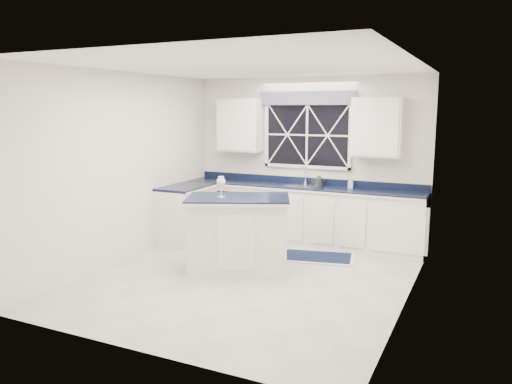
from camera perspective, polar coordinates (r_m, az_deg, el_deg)
The scene contains 13 objects.
ground at distance 6.64m, azimuth -0.86°, elevation -9.68°, with size 4.50×4.50×0.00m, color #A8A8A3.
back_wall at distance 8.39m, azimuth 5.91°, elevation 3.77°, with size 4.00×0.10×2.70m, color silver.
base_cabinets at distance 8.22m, azimuth 2.54°, elevation -2.66°, with size 3.99×1.60×0.90m.
countertop at distance 8.17m, azimuth 5.16°, elevation 0.58°, with size 3.98×0.64×0.04m, color black.
dishwasher at distance 8.69m, azimuth -1.72°, elevation -2.25°, with size 0.60×0.58×0.82m, color black.
window at distance 8.31m, azimuth 5.86°, elevation 7.04°, with size 1.65×0.09×1.26m.
upper_cabinets at distance 8.19m, azimuth 5.58°, elevation 7.50°, with size 3.10×0.34×0.90m.
faucet at distance 8.32m, azimuth 5.64°, elevation 1.99°, with size 0.05×0.20×0.30m.
island at distance 6.80m, azimuth -2.03°, elevation -4.75°, with size 1.57×1.29×1.01m.
rug at distance 7.51m, azimuth 7.00°, elevation -7.37°, with size 1.22×0.89×0.02m.
kettle at distance 8.18m, azimuth 7.18°, elevation 1.27°, with size 0.24×0.17×0.17m.
wine_glass at distance 6.66m, azimuth -4.01°, elevation 1.06°, with size 0.12×0.12×0.28m.
soap_bottle at distance 8.01m, azimuth 10.74°, elevation 1.03°, with size 0.07×0.08×0.17m, color silver.
Camera 1 is at (2.76, -5.63, 2.19)m, focal length 35.00 mm.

